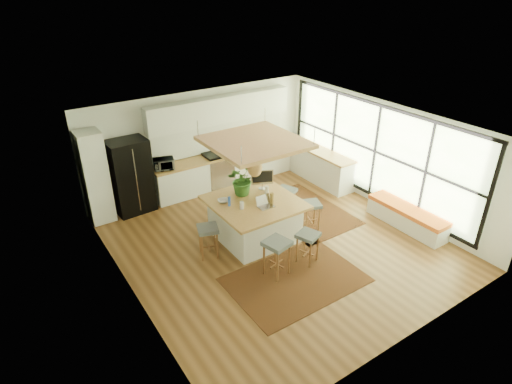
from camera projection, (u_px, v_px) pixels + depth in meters
floor at (276, 241)px, 9.62m from camera, size 7.00×7.00×0.00m
ceiling at (279, 127)px, 8.38m from camera, size 7.00×7.00×0.00m
wall_back at (201, 140)px, 11.58m from camera, size 6.50×0.00×6.50m
wall_front at (415, 275)px, 6.42m from camera, size 6.50×0.00×6.50m
wall_left at (126, 235)px, 7.39m from camera, size 0.00×7.00×7.00m
wall_right at (382, 155)px, 10.60m from camera, size 0.00×7.00×7.00m
window_wall at (382, 154)px, 10.57m from camera, size 0.10×6.20×2.60m
pantry at (95, 177)px, 9.99m from camera, size 0.55×0.60×2.25m
back_counter_base at (225, 170)px, 12.03m from camera, size 4.20×0.60×0.88m
back_counter_top at (225, 155)px, 11.82m from camera, size 4.24×0.64×0.05m
backsplash at (219, 136)px, 11.84m from camera, size 4.20×0.02×0.80m
upper_cabinets at (221, 109)px, 11.35m from camera, size 4.20×0.34×0.70m
range at (217, 170)px, 11.88m from camera, size 0.76×0.62×1.00m
right_counter_base at (317, 165)px, 12.34m from camera, size 0.60×2.50×0.88m
right_counter_top at (318, 150)px, 12.13m from camera, size 0.64×2.54×0.05m
window_bench at (407, 217)px, 10.08m from camera, size 0.52×2.00×0.50m
ceiling_panel at (255, 154)px, 8.82m from camera, size 1.86×1.86×0.80m
rug_near at (295, 280)px, 8.42m from camera, size 2.60×1.80×0.01m
rug_right at (303, 211)px, 10.81m from camera, size 1.80×2.60×0.01m
fridge at (131, 177)px, 10.49m from camera, size 0.98×0.78×1.88m
island at (254, 219)px, 9.59m from camera, size 1.85×1.85×0.93m
stool_near_left at (277, 259)px, 8.43m from camera, size 0.56×0.56×0.78m
stool_near_right at (307, 247)px, 8.80m from camera, size 0.53×0.53×0.69m
stool_right_front at (311, 215)px, 9.95m from camera, size 0.53×0.53×0.69m
stool_right_back at (285, 203)px, 10.46m from camera, size 0.57×0.57×0.74m
stool_left_side at (208, 241)px, 9.00m from camera, size 0.53×0.53×0.71m
laptop at (266, 202)px, 9.08m from camera, size 0.34×0.36×0.25m
monitor at (262, 179)px, 9.78m from camera, size 0.55×0.39×0.48m
microwave at (164, 163)px, 10.82m from camera, size 0.57×0.41×0.34m
island_plant at (242, 182)px, 9.55m from camera, size 0.98×0.98×0.57m
island_bowl at (223, 201)px, 9.31m from camera, size 0.30×0.30×0.06m
island_bottle_0 at (230, 202)px, 9.13m from camera, size 0.07×0.07×0.19m
island_bottle_1 at (243, 205)px, 9.02m from camera, size 0.07×0.07×0.19m
island_bottle_2 at (272, 200)px, 9.23m from camera, size 0.07×0.07×0.19m
island_bottle_3 at (266, 192)px, 9.54m from camera, size 0.07×0.07×0.19m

